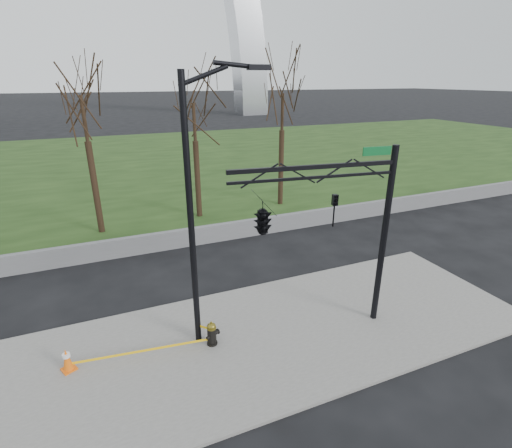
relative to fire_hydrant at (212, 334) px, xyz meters
name	(u,v)px	position (x,y,z in m)	size (l,w,h in m)	color
ground	(263,338)	(1.61, -0.24, -0.47)	(500.00, 500.00, 0.00)	black
sidewalk	(263,337)	(1.61, -0.24, -0.42)	(18.00, 6.00, 0.10)	slate
grass_strip	(143,161)	(1.61, 29.76, -0.44)	(120.00, 40.00, 0.06)	#1C3312
guardrail	(198,236)	(1.61, 7.76, -0.02)	(60.00, 0.30, 0.90)	#59595B
tree_row	(30,164)	(-5.59, 11.76, 3.38)	(31.60, 4.00, 7.71)	black
fire_hydrant	(212,334)	(0.00, 0.00, 0.00)	(0.50, 0.35, 0.81)	black
traffic_cone	(67,360)	(-4.06, 0.49, -0.02)	(0.48, 0.48, 0.71)	orange
street_light	(198,200)	(-0.12, 0.35, 4.22)	(2.39, 0.32, 8.21)	black
traffic_signal_mast	(288,215)	(2.30, -0.40, 3.67)	(5.07, 2.53, 6.00)	black
caution_tape	(150,348)	(-1.84, 0.24, -0.14)	(4.05, 0.50, 0.42)	yellow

